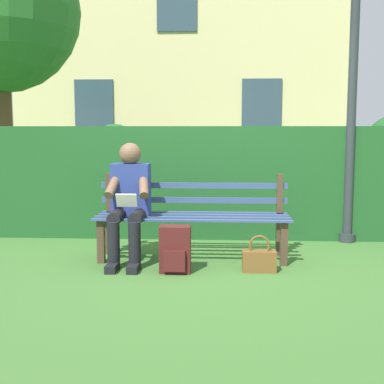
{
  "coord_description": "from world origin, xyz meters",
  "views": [
    {
      "loc": [
        -0.27,
        5.05,
        1.31
      ],
      "look_at": [
        0.0,
        0.1,
        0.7
      ],
      "focal_mm": 47.68,
      "sensor_mm": 36.0,
      "label": 1
    }
  ],
  "objects_px": {
    "park_bench": "(193,216)",
    "lamp_post": "(354,37)",
    "person_seated": "(129,199)",
    "backpack": "(175,250)",
    "handbag": "(259,260)"
  },
  "relations": [
    {
      "from": "park_bench",
      "to": "lamp_post",
      "type": "height_order",
      "value": "lamp_post"
    },
    {
      "from": "person_seated",
      "to": "backpack",
      "type": "bearing_deg",
      "value": 141.84
    },
    {
      "from": "person_seated",
      "to": "backpack",
      "type": "distance_m",
      "value": 0.75
    },
    {
      "from": "handbag",
      "to": "park_bench",
      "type": "bearing_deg",
      "value": -37.23
    },
    {
      "from": "handbag",
      "to": "backpack",
      "type": "bearing_deg",
      "value": 4.95
    },
    {
      "from": "backpack",
      "to": "handbag",
      "type": "relative_size",
      "value": 1.26
    },
    {
      "from": "park_bench",
      "to": "person_seated",
      "type": "relative_size",
      "value": 1.65
    },
    {
      "from": "person_seated",
      "to": "handbag",
      "type": "height_order",
      "value": "person_seated"
    },
    {
      "from": "person_seated",
      "to": "lamp_post",
      "type": "distance_m",
      "value": 3.11
    },
    {
      "from": "park_bench",
      "to": "backpack",
      "type": "height_order",
      "value": "park_bench"
    },
    {
      "from": "park_bench",
      "to": "handbag",
      "type": "relative_size",
      "value": 5.67
    },
    {
      "from": "park_bench",
      "to": "person_seated",
      "type": "distance_m",
      "value": 0.68
    },
    {
      "from": "park_bench",
      "to": "lamp_post",
      "type": "distance_m",
      "value": 2.74
    },
    {
      "from": "person_seated",
      "to": "handbag",
      "type": "xyz_separation_m",
      "value": [
        -1.27,
        0.32,
        -0.52
      ]
    },
    {
      "from": "backpack",
      "to": "lamp_post",
      "type": "height_order",
      "value": "lamp_post"
    }
  ]
}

